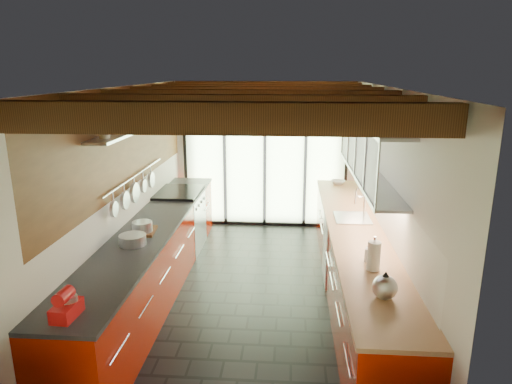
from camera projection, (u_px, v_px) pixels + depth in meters
ground at (253, 293)px, 5.89m from camera, size 5.50×5.50×0.00m
room_shell at (252, 168)px, 5.46m from camera, size 5.50×5.50×5.50m
ceiling_beams at (255, 98)px, 5.61m from camera, size 3.14×5.06×4.90m
glass_door at (265, 136)px, 8.05m from camera, size 2.95×0.10×2.90m
left_counter at (154, 257)px, 5.86m from camera, size 0.68×5.00×0.92m
range_stove at (180, 221)px, 7.25m from camera, size 0.66×0.90×0.97m
right_counter at (354, 263)px, 5.68m from camera, size 0.68×5.00×0.92m
sink_assembly at (353, 215)px, 5.93m from camera, size 0.45×0.52×0.43m
upper_cabinets_right at (370, 149)px, 5.59m from camera, size 0.34×3.00×3.00m
left_wall_fixtures at (136, 148)px, 5.69m from camera, size 0.28×2.60×0.96m
stand_mixer at (67, 305)px, 3.56m from camera, size 0.17×0.28×0.25m
pot_large at (142, 228)px, 5.36m from camera, size 0.31×0.31×0.15m
pot_small at (133, 240)px, 5.04m from camera, size 0.33×0.33×0.11m
cutting_board at (144, 231)px, 5.42m from camera, size 0.29×0.39×0.03m
kettle at (385, 286)px, 3.85m from camera, size 0.27×0.29×0.25m
paper_towel at (374, 256)px, 4.37m from camera, size 0.16×0.16×0.34m
soap_bottle at (370, 252)px, 4.59m from camera, size 0.11×0.12×0.20m
bowl at (338, 182)px, 7.72m from camera, size 0.28×0.28×0.06m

